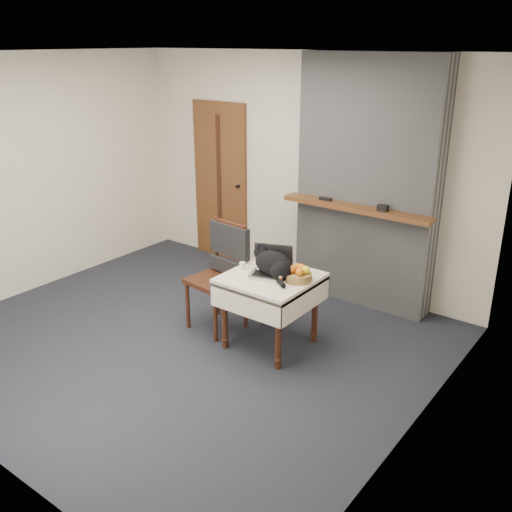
{
  "coord_description": "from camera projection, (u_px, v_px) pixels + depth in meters",
  "views": [
    {
      "loc": [
        3.44,
        -3.45,
        2.71
      ],
      "look_at": [
        0.57,
        0.38,
        0.88
      ],
      "focal_mm": 40.0,
      "sensor_mm": 36.0,
      "label": 1
    }
  ],
  "objects": [
    {
      "name": "ground",
      "position": [
        185.0,
        340.0,
        5.47
      ],
      "size": [
        4.5,
        4.5,
        0.0
      ],
      "primitive_type": "plane",
      "color": "black",
      "rests_on": "ground"
    },
    {
      "name": "pill_bottle",
      "position": [
        280.0,
        279.0,
        4.98
      ],
      "size": [
        0.04,
        0.04,
        0.08
      ],
      "color": "#9D4613",
      "rests_on": "side_table"
    },
    {
      "name": "chair",
      "position": [
        224.0,
        261.0,
        5.56
      ],
      "size": [
        0.53,
        0.52,
        1.07
      ],
      "rotation": [
        0.0,
        0.0,
        -0.12
      ],
      "color": "#341E0E",
      "rests_on": "ground"
    },
    {
      "name": "cream_jar",
      "position": [
        242.0,
        266.0,
        5.3
      ],
      "size": [
        0.06,
        0.06,
        0.06
      ],
      "primitive_type": "cylinder",
      "color": "silver",
      "rests_on": "side_table"
    },
    {
      "name": "fruit_basket",
      "position": [
        298.0,
        274.0,
        5.04
      ],
      "size": [
        0.25,
        0.25,
        0.14
      ],
      "color": "olive",
      "rests_on": "side_table"
    },
    {
      "name": "chimney",
      "position": [
        367.0,
        185.0,
        5.88
      ],
      "size": [
        1.62,
        0.48,
        2.6
      ],
      "color": "gray",
      "rests_on": "ground"
    },
    {
      "name": "room_shell",
      "position": [
        212.0,
        150.0,
        5.19
      ],
      "size": [
        4.52,
        4.01,
        2.61
      ],
      "color": "beige",
      "rests_on": "ground"
    },
    {
      "name": "door",
      "position": [
        220.0,
        182.0,
        7.26
      ],
      "size": [
        0.82,
        0.1,
        2.0
      ],
      "color": "brown",
      "rests_on": "ground"
    },
    {
      "name": "laptop",
      "position": [
        271.0,
        267.0,
        5.18
      ],
      "size": [
        0.44,
        0.41,
        0.26
      ],
      "rotation": [
        0.0,
        0.0,
        0.38
      ],
      "color": "#B7B7BC",
      "rests_on": "side_table"
    },
    {
      "name": "desk_clutter",
      "position": [
        291.0,
        280.0,
        5.05
      ],
      "size": [
        0.11,
        0.08,
        0.01
      ],
      "primitive_type": "cube",
      "rotation": [
        0.0,
        0.0,
        0.58
      ],
      "color": "black",
      "rests_on": "side_table"
    },
    {
      "name": "side_table",
      "position": [
        270.0,
        287.0,
        5.19
      ],
      "size": [
        0.78,
        0.78,
        0.7
      ],
      "color": "#341E0E",
      "rests_on": "ground"
    },
    {
      "name": "cat",
      "position": [
        274.0,
        264.0,
        5.11
      ],
      "size": [
        0.51,
        0.36,
        0.27
      ],
      "rotation": [
        0.0,
        0.0,
        -0.28
      ],
      "color": "black",
      "rests_on": "side_table"
    }
  ]
}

